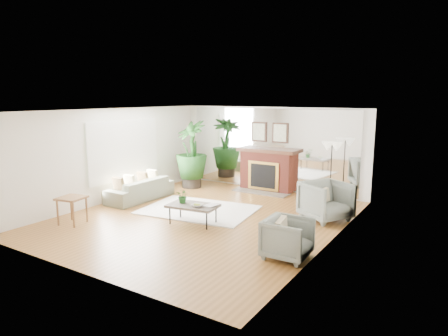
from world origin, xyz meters
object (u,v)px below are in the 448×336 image
Objects in this scene: armchair_back at (326,201)px; potted_ficus at (191,152)px; coffee_table at (193,206)px; fireplace at (266,169)px; sofa at (140,189)px; side_table at (72,201)px; armchair_front at (288,238)px; floor_lamp at (332,151)px.

armchair_back is 4.79m from potted_ficus.
armchair_back reaches higher than coffee_table.
armchair_back is at bearing 38.00° from coffee_table.
fireplace reaches higher than armchair_back.
fireplace is 3.77m from coffee_table.
sofa is 3.15× the size of side_table.
armchair_front is (2.55, -0.65, -0.05)m from coffee_table.
side_table is at bearing 97.15° from armchair_front.
sofa is 2.38m from side_table.
fireplace reaches higher than floor_lamp.
floor_lamp reaches higher than sofa.
floor_lamp is (4.26, 0.41, 0.29)m from potted_ficus.
armchair_back is 2.53m from armchair_front.
fireplace is at bearing 66.75° from side_table.
floor_lamp is at bearing 5.18° from armchair_front.
fireplace is 0.98× the size of potted_ficus.
coffee_table is 3.74m from potted_ficus.
sofa is at bearing -98.01° from potted_ficus.
sofa is 5.29m from armchair_front.
coffee_table is at bearing 73.72° from armchair_front.
sofa is at bearing -130.86° from fireplace.
fireplace is 3.76m from sofa.
armchair_back is at bearing 1.07° from armchair_front.
sofa is at bearing 131.74° from armchair_back.
fireplace is 1.25× the size of floor_lamp.
armchair_front is at bearing -59.46° from fireplace.
armchair_front is at bearing -82.77° from floor_lamp.
fireplace is 1.02× the size of sofa.
coffee_table is at bearing -89.22° from fireplace.
fireplace reaches higher than coffee_table.
side_table is at bearing -147.95° from coffee_table.
coffee_table is 2.69m from side_table.
potted_ficus is (-2.22, 2.92, 0.71)m from coffee_table.
sofa is 5.01m from armchair_back.
armchair_back is (2.41, 1.88, 0.04)m from coffee_table.
armchair_back is at bearing 35.22° from side_table.
potted_ficus is (0.28, 1.99, 0.82)m from sofa.
armchair_back reaches higher than side_table.
floor_lamp reaches higher than coffee_table.
floor_lamp reaches higher than armchair_front.
potted_ficus reaches higher than armchair_front.
side_table is at bearing 5.72° from sofa.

